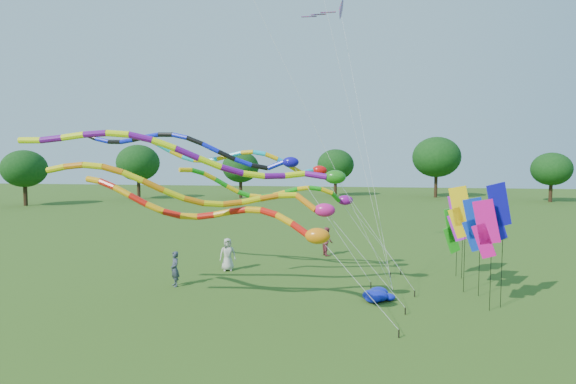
# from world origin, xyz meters

# --- Properties ---
(ground) EXTENTS (160.00, 160.00, 0.00)m
(ground) POSITION_xyz_m (0.00, 0.00, 0.00)
(ground) COLOR #2A5015
(ground) RESTS_ON ground
(tree_ring) EXTENTS (115.93, 117.26, 9.42)m
(tree_ring) POSITION_xyz_m (0.40, -0.28, 5.31)
(tree_ring) COLOR #382314
(tree_ring) RESTS_ON ground
(tube_kite_red) EXTENTS (12.80, 2.28, 6.03)m
(tube_kite_red) POSITION_xyz_m (-4.10, 0.32, 4.04)
(tube_kite_red) COLOR black
(tube_kite_red) RESTS_ON ground
(tube_kite_orange) EXTENTS (13.41, 2.88, 6.71)m
(tube_kite_orange) POSITION_xyz_m (-4.23, 0.13, 4.88)
(tube_kite_orange) COLOR black
(tube_kite_orange) RESTS_ON ground
(tube_kite_purple) EXTENTS (16.11, 4.11, 8.06)m
(tube_kite_purple) POSITION_xyz_m (-4.90, 1.73, 6.19)
(tube_kite_purple) COLOR black
(tube_kite_purple) RESTS_ON ground
(tube_kite_blue) EXTENTS (14.97, 1.38, 8.17)m
(tube_kite_blue) POSITION_xyz_m (-6.67, 5.17, 6.66)
(tube_kite_blue) COLOR black
(tube_kite_blue) RESTS_ON ground
(tube_kite_cyan) EXTENTS (12.15, 2.44, 7.78)m
(tube_kite_cyan) POSITION_xyz_m (-4.18, 5.74, 6.10)
(tube_kite_cyan) COLOR black
(tube_kite_cyan) RESTS_ON ground
(tube_kite_green) EXTENTS (10.44, 4.64, 6.35)m
(tube_kite_green) POSITION_xyz_m (-2.48, 5.60, 4.60)
(tube_kite_green) COLOR black
(tube_kite_green) RESTS_ON ground
(delta_kite_high_c) EXTENTS (5.05, 7.30, 16.27)m
(delta_kite_high_c) POSITION_xyz_m (-0.29, 10.67, 14.85)
(delta_kite_high_c) COLOR black
(delta_kite_high_c) RESTS_ON ground
(banner_pole_blue_a) EXTENTS (1.16, 0.25, 4.55)m
(banner_pole_blue_a) POSITION_xyz_m (6.13, 4.61, 3.28)
(banner_pole_blue_a) COLOR black
(banner_pole_blue_a) RESTS_ON ground
(banner_pole_magenta_a) EXTENTS (1.12, 0.46, 4.66)m
(banner_pole_magenta_a) POSITION_xyz_m (6.10, 2.58, 3.39)
(banner_pole_magenta_a) COLOR black
(banner_pole_magenta_a) RESTS_ON ground
(banner_pole_green) EXTENTS (1.11, 0.49, 3.73)m
(banner_pole_green) POSITION_xyz_m (5.85, 8.16, 2.48)
(banner_pole_green) COLOR black
(banner_pole_green) RESTS_ON ground
(banner_pole_orange) EXTENTS (1.12, 0.45, 5.02)m
(banner_pole_orange) POSITION_xyz_m (5.61, 5.26, 3.76)
(banner_pole_orange) COLOR black
(banner_pole_orange) RESTS_ON ground
(banner_pole_blue_b) EXTENTS (1.14, 0.41, 5.32)m
(banner_pole_blue_b) POSITION_xyz_m (6.66, 2.92, 4.05)
(banner_pole_blue_b) COLOR black
(banner_pole_blue_b) RESTS_ON ground
(banner_pole_violet) EXTENTS (1.15, 0.31, 4.44)m
(banner_pole_violet) POSITION_xyz_m (6.02, 7.78, 3.18)
(banner_pole_violet) COLOR black
(banner_pole_violet) RESTS_ON ground
(blue_nylon_heap) EXTENTS (1.42, 1.30, 0.46)m
(blue_nylon_heap) POSITION_xyz_m (1.96, 3.30, 0.21)
(blue_nylon_heap) COLOR #0D19B0
(blue_nylon_heap) RESTS_ON ground
(person_a) EXTENTS (1.03, 0.83, 1.82)m
(person_a) POSITION_xyz_m (-6.27, 7.61, 0.91)
(person_a) COLOR beige
(person_a) RESTS_ON ground
(person_b) EXTENTS (0.72, 0.75, 1.72)m
(person_b) POSITION_xyz_m (-7.95, 4.11, 0.86)
(person_b) COLOR #383F4E
(person_b) RESTS_ON ground
(person_c) EXTENTS (1.00, 1.09, 1.82)m
(person_c) POSITION_xyz_m (-1.10, 12.54, 0.91)
(person_c) COLOR #923543
(person_c) RESTS_ON ground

